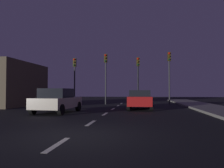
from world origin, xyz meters
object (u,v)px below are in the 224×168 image
object	(u,v)px
traffic_signal_center_left	(106,69)
traffic_signal_center_right	(138,71)
traffic_signal_far_right	(169,68)
car_stopped_ahead	(140,99)
traffic_signal_far_left	(75,72)
car_adjacent_lane	(57,101)

from	to	relation	value
traffic_signal_center_left	traffic_signal_center_right	xyz separation A→B (m)	(3.37, -0.00, -0.27)
traffic_signal_far_right	car_stopped_ahead	world-z (taller)	traffic_signal_far_right
traffic_signal_center_left	car_stopped_ahead	size ratio (longest dim) A/B	1.37
traffic_signal_far_left	car_stopped_ahead	world-z (taller)	traffic_signal_far_left
traffic_signal_center_right	car_stopped_ahead	size ratio (longest dim) A/B	1.26
traffic_signal_far_left	car_adjacent_lane	bearing A→B (deg)	-79.38
traffic_signal_far_left	traffic_signal_center_right	world-z (taller)	traffic_signal_far_left
car_stopped_ahead	car_adjacent_lane	distance (m)	6.18
traffic_signal_center_right	traffic_signal_far_right	distance (m)	3.15
traffic_signal_center_right	car_adjacent_lane	bearing A→B (deg)	-118.70
traffic_signal_far_left	car_stopped_ahead	size ratio (longest dim) A/B	1.27
traffic_signal_center_right	traffic_signal_far_right	bearing A→B (deg)	0.02
traffic_signal_center_right	car_stopped_ahead	distance (m)	6.43
traffic_signal_far_right	traffic_signal_center_left	bearing A→B (deg)	-180.00
traffic_signal_far_left	traffic_signal_center_left	bearing A→B (deg)	0.01
traffic_signal_far_left	car_stopped_ahead	xyz separation A→B (m)	(6.94, -5.85, -2.69)
traffic_signal_far_left	traffic_signal_center_left	world-z (taller)	traffic_signal_center_left
traffic_signal_far_left	traffic_signal_far_right	xyz separation A→B (m)	(9.87, 0.00, 0.27)
traffic_signal_far_left	car_stopped_ahead	bearing A→B (deg)	-40.16
car_stopped_ahead	car_adjacent_lane	world-z (taller)	car_adjacent_lane
car_adjacent_lane	traffic_signal_center_left	bearing A→B (deg)	79.81
traffic_signal_center_right	car_stopped_ahead	bearing A→B (deg)	-88.07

